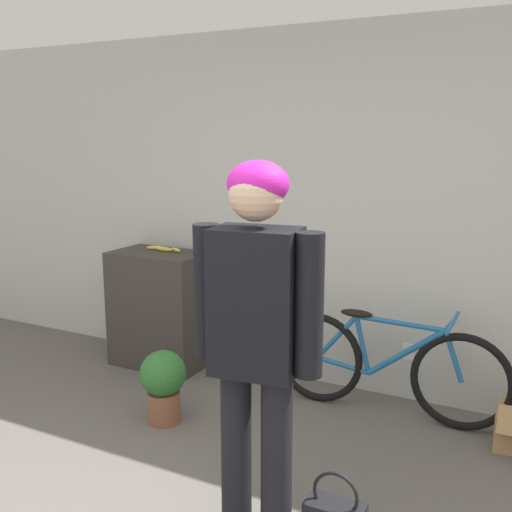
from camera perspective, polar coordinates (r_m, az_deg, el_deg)
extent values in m
cube|color=silver|center=(4.33, 7.91, 4.16)|extent=(8.00, 0.06, 2.60)
cube|color=white|center=(4.38, 14.29, -8.83)|extent=(0.08, 0.01, 0.12)
cube|color=#38332D|center=(4.91, -9.11, -4.97)|extent=(0.75, 0.46, 0.93)
cylinder|color=black|center=(2.86, -1.89, -18.42)|extent=(0.14, 0.14, 0.84)
cylinder|color=black|center=(2.78, 1.95, -19.37)|extent=(0.14, 0.14, 0.84)
cube|color=black|center=(2.53, 0.00, -4.38)|extent=(0.39, 0.29, 0.63)
cylinder|color=black|center=(2.64, -4.67, -3.38)|extent=(0.12, 0.12, 0.60)
cylinder|color=black|center=(2.42, 5.09, -4.72)|extent=(0.12, 0.12, 0.60)
sphere|color=#DBB28E|center=(2.44, 0.00, 5.93)|extent=(0.23, 0.23, 0.23)
ellipsoid|color=#D11EAD|center=(2.45, 0.18, 6.89)|extent=(0.26, 0.24, 0.19)
torus|color=black|center=(4.25, 5.87, -9.58)|extent=(0.64, 0.06, 0.64)
torus|color=black|center=(4.05, 18.98, -11.28)|extent=(0.64, 0.06, 0.64)
cylinder|color=#1E609E|center=(4.21, 8.23, -10.24)|extent=(0.37, 0.04, 0.08)
cylinder|color=#1E609E|center=(4.15, 7.67, -7.68)|extent=(0.30, 0.04, 0.36)
cylinder|color=#1E609E|center=(4.11, 10.10, -8.31)|extent=(0.13, 0.04, 0.39)
cylinder|color=#1E609E|center=(4.05, 14.06, -8.91)|extent=(0.51, 0.05, 0.40)
cylinder|color=#1E609E|center=(4.00, 13.52, -6.24)|extent=(0.58, 0.05, 0.05)
cylinder|color=#1E609E|center=(4.00, 18.30, -9.07)|extent=(0.15, 0.04, 0.33)
cylinder|color=#1E609E|center=(3.94, 17.93, -6.41)|extent=(0.07, 0.04, 0.08)
cylinder|color=#1E609E|center=(3.93, 18.25, -6.03)|extent=(0.03, 0.46, 0.02)
ellipsoid|color=black|center=(4.06, 9.55, -5.40)|extent=(0.22, 0.08, 0.05)
ellipsoid|color=#EAD64C|center=(4.82, -8.75, 0.66)|extent=(0.16, 0.04, 0.04)
ellipsoid|color=#EAD64C|center=(4.90, -9.59, 0.79)|extent=(0.14, 0.09, 0.03)
ellipsoid|color=#EAD64C|center=(4.78, -7.65, 0.59)|extent=(0.14, 0.09, 0.03)
sphere|color=brown|center=(4.94, -10.01, 0.87)|extent=(0.02, 0.02, 0.02)
torus|color=black|center=(2.83, 7.58, -21.57)|extent=(0.21, 0.02, 0.21)
cylinder|color=brown|center=(4.07, -8.76, -13.99)|extent=(0.21, 0.21, 0.21)
sphere|color=#2D6B2D|center=(3.97, -8.86, -10.98)|extent=(0.30, 0.30, 0.30)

